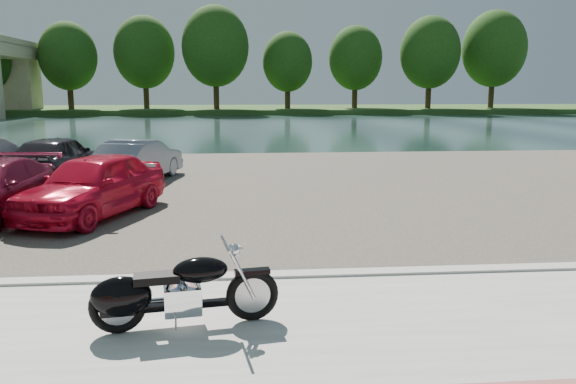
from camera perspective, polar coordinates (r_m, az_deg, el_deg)
name	(u,v)px	position (r m, az deg, el deg)	size (l,w,h in m)	color
ground	(259,337)	(7.19, -2.91, -14.46)	(200.00, 200.00, 0.00)	#595447
promenade	(263,373)	(6.27, -2.57, -17.88)	(60.00, 6.00, 0.10)	#A4A29B
kerb	(255,278)	(9.02, -3.38, -8.71)	(60.00, 0.30, 0.14)	#A4A29B
parking_lot	(247,186)	(17.77, -4.20, 0.65)	(60.00, 18.00, 0.04)	#3E3932
river	(242,127)	(46.62, -4.70, 6.65)	(120.00, 40.00, 0.00)	#1A302E
far_bank	(241,109)	(78.57, -4.83, 8.37)	(120.00, 24.00, 0.60)	#254A1A
far_trees	(275,53)	(72.59, -1.36, 13.92)	(70.25, 10.68, 12.52)	#332612
motorcycle	(168,293)	(7.15, -12.05, -9.96)	(2.32, 0.79, 1.05)	black
car_4	(93,185)	(14.01, -19.20, 0.67)	(1.78, 4.43, 1.51)	red
car_8	(57,158)	(19.82, -22.44, 3.21)	(1.82, 4.52, 1.54)	black
car_9	(139,160)	(19.09, -14.94, 3.15)	(1.46, 4.19, 1.38)	slate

